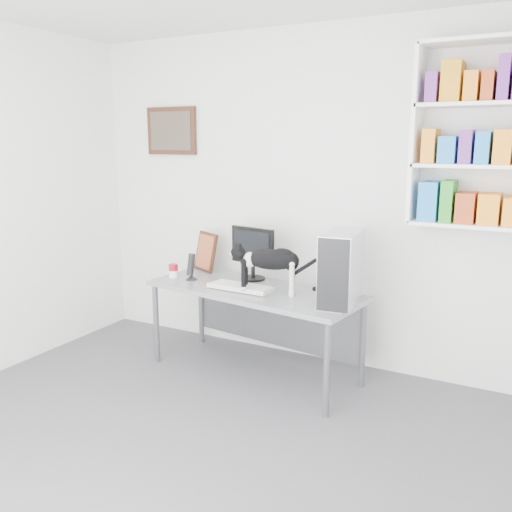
% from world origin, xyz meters
% --- Properties ---
extents(room, '(4.01, 4.01, 2.70)m').
position_xyz_m(room, '(0.00, 0.00, 1.35)').
color(room, '#4E4E53').
rests_on(room, ground).
extents(bookshelf, '(1.03, 0.28, 1.24)m').
position_xyz_m(bookshelf, '(1.40, 1.85, 1.85)').
color(bookshelf, white).
rests_on(bookshelf, room).
extents(wall_art, '(0.52, 0.04, 0.42)m').
position_xyz_m(wall_art, '(-1.30, 1.97, 1.90)').
color(wall_art, '#402314').
rests_on(wall_art, room).
extents(desk, '(1.76, 0.87, 0.70)m').
position_xyz_m(desk, '(-0.17, 1.45, 0.35)').
color(desk, slate).
rests_on(desk, room).
extents(monitor, '(0.44, 0.27, 0.44)m').
position_xyz_m(monitor, '(-0.31, 1.68, 0.92)').
color(monitor, black).
rests_on(monitor, desk).
extents(keyboard, '(0.51, 0.21, 0.04)m').
position_xyz_m(keyboard, '(-0.24, 1.36, 0.72)').
color(keyboard, silver).
rests_on(keyboard, desk).
extents(pc_tower, '(0.28, 0.52, 0.50)m').
position_xyz_m(pc_tower, '(0.54, 1.41, 0.95)').
color(pc_tower, '#BDBCC2').
rests_on(pc_tower, desk).
extents(speaker, '(0.13, 0.13, 0.23)m').
position_xyz_m(speaker, '(-0.75, 1.43, 0.82)').
color(speaker, black).
rests_on(speaker, desk).
extents(leaning_print, '(0.30, 0.22, 0.35)m').
position_xyz_m(leaning_print, '(-0.82, 1.77, 0.88)').
color(leaning_print, '#402314').
rests_on(leaning_print, desk).
extents(soup_can, '(0.09, 0.09, 0.11)m').
position_xyz_m(soup_can, '(-0.92, 1.43, 0.76)').
color(soup_can, maroon).
rests_on(soup_can, desk).
extents(cat, '(0.60, 0.32, 0.36)m').
position_xyz_m(cat, '(0.01, 1.35, 0.88)').
color(cat, black).
rests_on(cat, desk).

